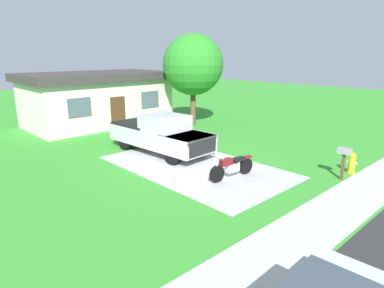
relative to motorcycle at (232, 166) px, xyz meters
name	(u,v)px	position (x,y,z in m)	size (l,w,h in m)	color
ground_plane	(195,167)	(-0.09, 1.95, -0.47)	(80.00, 80.00, 0.00)	#338E2B
driveway_pad	(195,167)	(-0.09, 1.95, -0.47)	(4.75, 8.17, 0.01)	#ABABAB
sidewalk_strip	(331,213)	(-0.09, -4.05, -0.47)	(36.00, 1.80, 0.01)	#B4B4AF
motorcycle	(232,166)	(0.00, 0.00, 0.00)	(2.21, 0.70, 1.09)	black
pickup_truck	(159,133)	(0.13, 4.73, 0.48)	(2.33, 5.73, 1.90)	black
fire_hydrant	(352,163)	(3.96, -2.98, -0.05)	(0.32, 0.40, 0.87)	yellow
mailbox	(344,155)	(2.98, -3.02, 0.51)	(0.26, 0.48, 1.26)	#4C3823
shade_tree	(193,65)	(5.84, 8.37, 3.53)	(3.97, 3.97, 6.00)	brown
neighbor_house	(98,98)	(1.41, 13.11, 1.32)	(9.60, 5.60, 3.50)	beige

